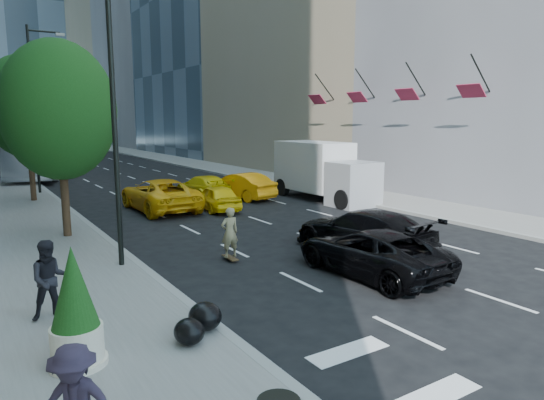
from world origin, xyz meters
TOP-DOWN VIEW (x-y plane):
  - ground at (0.00, 0.00)m, footprint 160.00×160.00m
  - sidewalk_right at (10.00, 30.00)m, footprint 4.00×120.00m
  - tower_right_far at (22.00, 98.00)m, footprint 20.00×24.00m
  - lamp_near at (-6.32, 4.00)m, footprint 2.13×0.22m
  - lamp_far at (-6.32, 22.00)m, footprint 2.13×0.22m
  - tree_near at (-7.20, 9.00)m, footprint 4.20×4.20m
  - tree_mid at (-7.20, 19.00)m, footprint 4.50×4.50m
  - tree_far at (-7.20, 32.00)m, footprint 3.90×3.90m
  - traffic_signal at (-6.40, 40.00)m, footprint 2.48×0.53m
  - facade_flags at (10.64, 10.00)m, footprint 1.85×13.30m
  - skateboarder at (-3.20, 3.00)m, footprint 0.63×0.43m
  - black_sedan_lincoln at (-0.26, -0.57)m, footprint 2.50×5.12m
  - black_sedan_mercedes at (1.20, 1.33)m, footprint 2.85×5.58m
  - taxi_a at (0.50, 11.50)m, footprint 1.91×4.00m
  - taxi_b at (3.32, 14.00)m, footprint 2.64×4.90m
  - taxi_c at (-2.00, 13.00)m, footprint 2.73×5.88m
  - taxi_d at (1.62, 15.50)m, footprint 2.05×4.70m
  - city_bus at (-4.80, 32.44)m, footprint 6.98×13.73m
  - box_truck at (7.20, 11.08)m, footprint 2.56×6.98m
  - pedestrian_a at (-8.99, 0.69)m, footprint 0.89×0.70m
  - planter_shrub at (-8.95, -1.89)m, footprint 0.94×0.94m
  - garbage_bags at (-6.55, -1.95)m, footprint 1.22×1.18m

SIDE VIEW (x-z plane):
  - ground at x=0.00m, z-range 0.00..0.00m
  - sidewalk_right at x=10.00m, z-range 0.00..0.15m
  - garbage_bags at x=-6.55m, z-range 0.13..0.74m
  - taxi_a at x=0.50m, z-range 0.00..1.32m
  - taxi_d at x=1.62m, z-range 0.00..1.34m
  - black_sedan_lincoln at x=-0.26m, z-range 0.00..1.40m
  - taxi_b at x=3.32m, z-range 0.00..1.53m
  - black_sedan_mercedes at x=1.20m, z-range 0.00..1.55m
  - taxi_c at x=-2.00m, z-range 0.00..1.63m
  - skateboarder at x=-3.20m, z-range 0.00..1.68m
  - pedestrian_a at x=-8.99m, z-range 0.15..1.98m
  - planter_shrub at x=-8.95m, z-range 0.10..2.36m
  - box_truck at x=7.20m, z-range 0.03..3.36m
  - city_bus at x=-4.80m, z-range 0.00..3.73m
  - traffic_signal at x=-6.40m, z-range 1.63..6.83m
  - tree_far at x=-7.20m, z-range 1.16..8.09m
  - tree_near at x=-7.20m, z-range 1.24..8.70m
  - tree_mid at x=-7.20m, z-range 1.32..9.31m
  - lamp_near at x=-6.32m, z-range 0.81..10.81m
  - lamp_far at x=-6.32m, z-range 0.81..10.81m
  - facade_flags at x=10.64m, z-range 5.16..7.21m
  - tower_right_far at x=22.00m, z-range 0.00..50.00m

